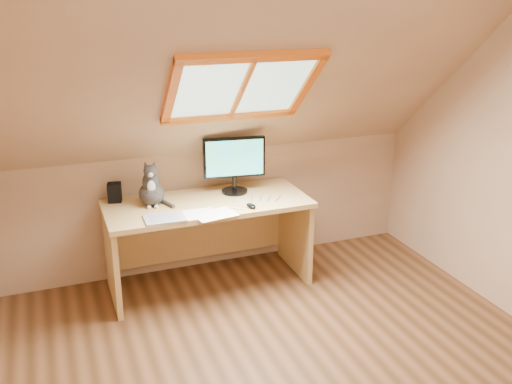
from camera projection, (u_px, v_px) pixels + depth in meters
name	position (u px, v px, depth m)	size (l,w,h in m)	color
ground	(301.00, 382.00, 3.44)	(3.50, 3.50, 0.00)	brown
room_shell	(316.00, 159.00, 2.89)	(3.52, 3.52, 2.41)	tan
desk	(205.00, 225.00, 4.50)	(1.56, 0.68, 0.71)	tan
monitor	(234.00, 161.00, 4.47)	(0.49, 0.21, 0.45)	black
cat	(151.00, 189.00, 4.26)	(0.22, 0.26, 0.35)	#403C39
desk_speaker	(115.00, 192.00, 4.34)	(0.10, 0.10, 0.14)	black
graphics_tablet	(165.00, 218.00, 4.03)	(0.29, 0.20, 0.01)	#B2B2B7
mouse	(251.00, 206.00, 4.23)	(0.06, 0.10, 0.03)	black
papers	(208.00, 214.00, 4.11)	(0.33, 0.27, 0.00)	white
cables	(254.00, 200.00, 4.38)	(0.51, 0.26, 0.01)	silver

